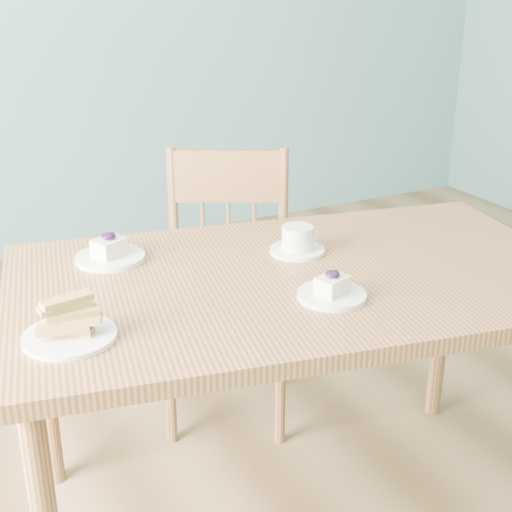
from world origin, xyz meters
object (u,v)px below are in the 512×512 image
dining_chair (227,287)px  biscotti_plate (69,326)px  coffee_cup (298,241)px  cheesecake_plate_near (332,291)px  dining_table (297,300)px  cheesecake_plate_far (110,253)px

dining_chair → biscotti_plate: bearing=-107.1°
coffee_cup → biscotti_plate: (-0.67, -0.20, -0.00)m
coffee_cup → cheesecake_plate_near: bearing=-110.8°
cheesecake_plate_near → coffee_cup: size_ratio=1.09×
dining_table → dining_chair: 0.64m
biscotti_plate → coffee_cup: bearing=16.9°
dining_table → biscotti_plate: bearing=-161.6°
dining_table → biscotti_plate: (-0.60, -0.08, 0.11)m
dining_chair → cheesecake_plate_far: bearing=-120.5°
biscotti_plate → cheesecake_plate_far: bearing=62.4°
cheesecake_plate_far → dining_table: bearing=-37.3°
dining_table → cheesecake_plate_near: (-0.00, -0.16, 0.09)m
biscotti_plate → cheesecake_plate_near: bearing=-7.9°
cheesecake_plate_far → coffee_cup: cheesecake_plate_far is taller
cheesecake_plate_near → cheesecake_plate_far: size_ratio=0.89×
dining_table → cheesecake_plate_far: bearing=153.6°
cheesecake_plate_far → coffee_cup: (0.47, -0.18, 0.01)m
dining_chair → coffee_cup: size_ratio=6.22×
dining_table → dining_chair: bearing=93.5°
coffee_cup → biscotti_plate: size_ratio=0.76×
dining_table → cheesecake_plate_far: (-0.40, 0.30, 0.10)m
dining_table → cheesecake_plate_near: 0.19m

